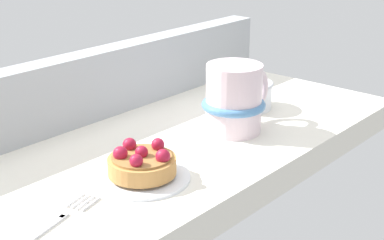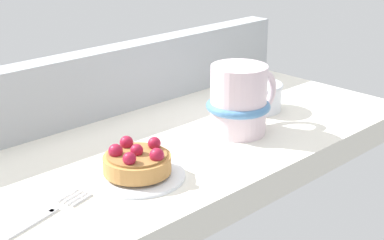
{
  "view_description": "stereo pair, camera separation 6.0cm",
  "coord_description": "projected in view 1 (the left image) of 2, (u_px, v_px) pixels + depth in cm",
  "views": [
    {
      "loc": [
        -51.73,
        -54.03,
        32.45
      ],
      "look_at": [
        3.46,
        -5.76,
        4.84
      ],
      "focal_mm": 54.19,
      "sensor_mm": 36.0,
      "label": 1
    },
    {
      "loc": [
        -47.56,
        -58.41,
        32.45
      ],
      "look_at": [
        3.46,
        -5.76,
        4.84
      ],
      "focal_mm": 54.19,
      "sensor_mm": 36.0,
      "label": 2
    }
  ],
  "objects": [
    {
      "name": "ground_plane",
      "position": [
        145.0,
        163.0,
        0.82
      ],
      "size": [
        88.21,
        35.24,
        4.32
      ],
      "primitive_type": "cube",
      "color": "silver"
    },
    {
      "name": "window_rail_back",
      "position": [
        73.0,
        91.0,
        0.89
      ],
      "size": [
        86.45,
        4.2,
        10.75
      ],
      "primitive_type": "cube",
      "color": "#9EA3A8",
      "rests_on": "ground_plane"
    },
    {
      "name": "dessert_plate",
      "position": [
        142.0,
        176.0,
        0.72
      ],
      "size": [
        12.03,
        12.03,
        0.84
      ],
      "color": "silver",
      "rests_on": "ground_plane"
    },
    {
      "name": "raspberry_tart",
      "position": [
        142.0,
        163.0,
        0.72
      ],
      "size": [
        8.56,
        8.56,
        3.78
      ],
      "color": "#B77F42",
      "rests_on": "dessert_plate"
    },
    {
      "name": "coffee_mug",
      "position": [
        235.0,
        99.0,
        0.86
      ],
      "size": [
        13.45,
        9.58,
        10.37
      ],
      "color": "silver",
      "rests_on": "ground_plane"
    },
    {
      "name": "dessert_fork",
      "position": [
        43.0,
        230.0,
        0.61
      ],
      "size": [
        17.85,
        6.05,
        0.6
      ],
      "color": "silver",
      "rests_on": "ground_plane"
    },
    {
      "name": "sugar_bowl",
      "position": [
        248.0,
        94.0,
        0.97
      ],
      "size": [
        8.22,
        8.22,
        4.57
      ],
      "color": "silver",
      "rests_on": "ground_plane"
    }
  ]
}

